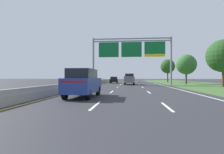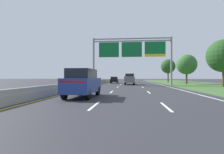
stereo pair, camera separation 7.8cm
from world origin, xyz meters
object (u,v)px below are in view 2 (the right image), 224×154
Objects in this scene: car_black_left_lane_sedan at (114,80)px; roadside_tree_distant at (168,66)px; roadside_tree_mid at (224,56)px; car_white_centre_lane_sedan at (131,79)px; car_blue_left_lane_suv at (83,83)px; overhead_sign_gantry at (132,51)px; roadside_tree_far at (187,64)px; pickup_truck_grey at (130,79)px.

roadside_tree_distant reaches higher than car_black_left_lane_sedan.
car_black_left_lane_sedan is at bearing 138.52° from roadside_tree_mid.
roadside_tree_distant is (10.65, 3.86, 3.73)m from car_white_centre_lane_sedan.
car_blue_left_lane_suv reaches higher than car_white_centre_lane_sedan.
overhead_sign_gantry is 15.02m from roadside_tree_mid.
roadside_tree_far reaches higher than car_black_left_lane_sedan.
overhead_sign_gantry reaches higher than car_blue_left_lane_suv.
roadside_tree_distant is at bearing -57.75° from car_black_left_lane_sedan.
overhead_sign_gantry is at bearing -118.73° from roadside_tree_distant.
roadside_tree_mid is (14.01, -8.24, 3.59)m from pickup_truck_grey.
roadside_tree_mid reaches higher than car_blue_left_lane_suv.
car_white_centre_lane_sedan is 25.79m from roadside_tree_mid.
pickup_truck_grey reaches higher than car_white_centre_lane_sedan.
overhead_sign_gantry is at bearing 155.77° from roadside_tree_mid.
car_white_centre_lane_sedan is at bearing -0.80° from pickup_truck_grey.
car_black_left_lane_sedan is at bearing -146.60° from roadside_tree_distant.
pickup_truck_grey is 1.23× the size of car_white_centre_lane_sedan.
roadside_tree_distant is at bearing 96.91° from roadside_tree_mid.
roadside_tree_far is (12.19, 3.81, 3.12)m from pickup_truck_grey.
pickup_truck_grey is 8.33m from car_black_left_lane_sedan.
car_white_centre_lane_sedan is (3.71, 37.08, -0.28)m from car_blue_left_lane_suv.
car_white_centre_lane_sedan is 0.62× the size of roadside_tree_mid.
roadside_tree_mid reaches higher than roadside_tree_far.
car_black_left_lane_sedan is 23.99m from roadside_tree_mid.
car_white_centre_lane_sedan is at bearing -35.80° from car_black_left_lane_sedan.
roadside_tree_distant is (14.67, 9.67, 3.73)m from car_black_left_lane_sedan.
car_white_centre_lane_sedan is (0.29, 13.25, -0.26)m from pickup_truck_grey.
pickup_truck_grey is at bearing 149.54° from roadside_tree_mid.
overhead_sign_gantry is at bearing -8.44° from car_blue_left_lane_suv.
roadside_tree_mid is (17.43, 15.58, 3.57)m from car_blue_left_lane_suv.
roadside_tree_distant is at bearing 95.37° from roadside_tree_far.
overhead_sign_gantry is 3.40× the size of car_black_left_lane_sedan.
pickup_truck_grey is 0.76× the size of roadside_tree_mid.
car_black_left_lane_sedan is 0.67× the size of roadside_tree_distant.
car_blue_left_lane_suv is (-3.42, -23.82, 0.02)m from pickup_truck_grey.
overhead_sign_gantry is 3.17× the size of car_blue_left_lane_suv.
pickup_truck_grey is 24.07m from car_blue_left_lane_suv.
pickup_truck_grey is at bearing -122.59° from roadside_tree_distant.
car_blue_left_lane_suv is 0.75× the size of roadside_tree_far.
car_black_left_lane_sedan is 0.70× the size of roadside_tree_far.
roadside_tree_distant is at bearing -17.79° from car_blue_left_lane_suv.
pickup_truck_grey is at bearing -6.63° from car_blue_left_lane_suv.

